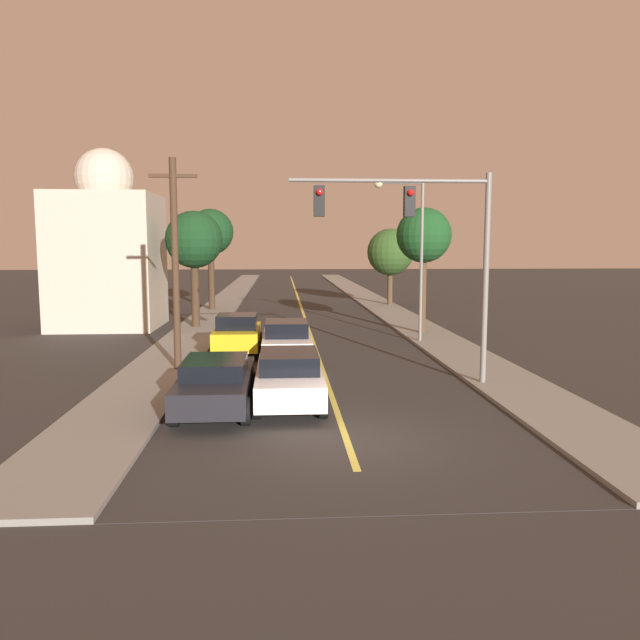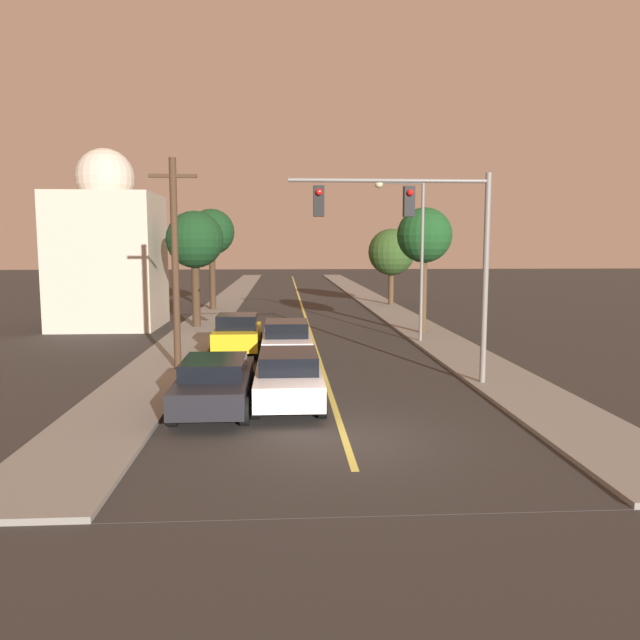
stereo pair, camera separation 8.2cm
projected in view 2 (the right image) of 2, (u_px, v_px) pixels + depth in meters
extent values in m
plane|color=#2D2B28|center=(345.00, 440.00, 14.01)|extent=(200.00, 200.00, 0.00)
cube|color=#2D2B28|center=(300.00, 300.00, 49.69)|extent=(8.83, 80.00, 0.01)
cube|color=#D1C14C|center=(300.00, 300.00, 49.69)|extent=(0.16, 76.00, 0.00)
cube|color=gray|center=(228.00, 300.00, 49.35)|extent=(2.50, 80.00, 0.12)
cube|color=gray|center=(370.00, 299.00, 50.02)|extent=(2.50, 80.00, 0.12)
cube|color=white|center=(288.00, 379.00, 17.20)|extent=(1.77, 4.91, 0.64)
cube|color=black|center=(288.00, 361.00, 16.93)|extent=(1.55, 2.21, 0.49)
cylinder|color=black|center=(260.00, 379.00, 18.69)|extent=(0.22, 0.71, 0.71)
cylinder|color=black|center=(316.00, 379.00, 18.79)|extent=(0.22, 0.71, 0.71)
cylinder|color=black|center=(256.00, 405.00, 15.67)|extent=(0.22, 0.71, 0.71)
cylinder|color=black|center=(322.00, 404.00, 15.78)|extent=(0.22, 0.71, 0.71)
cube|color=white|center=(287.00, 343.00, 23.67)|extent=(1.79, 4.43, 0.64)
cube|color=black|center=(287.00, 328.00, 23.42)|extent=(1.57, 1.99, 0.55)
cylinder|color=black|center=(265.00, 346.00, 25.01)|extent=(0.22, 0.67, 0.67)
cylinder|color=black|center=(308.00, 346.00, 25.12)|extent=(0.22, 0.67, 0.67)
cylinder|color=black|center=(263.00, 358.00, 22.29)|extent=(0.22, 0.67, 0.67)
cylinder|color=black|center=(311.00, 358.00, 22.40)|extent=(0.22, 0.67, 0.67)
cube|color=black|center=(215.00, 385.00, 16.56)|extent=(1.81, 4.91, 0.64)
cube|color=black|center=(214.00, 367.00, 16.30)|extent=(1.59, 2.21, 0.42)
cylinder|color=black|center=(191.00, 384.00, 18.05)|extent=(0.22, 0.70, 0.70)
cylinder|color=black|center=(251.00, 383.00, 18.15)|extent=(0.22, 0.70, 0.70)
cylinder|color=black|center=(173.00, 412.00, 15.03)|extent=(0.22, 0.70, 0.70)
cylinder|color=black|center=(245.00, 411.00, 15.14)|extent=(0.22, 0.70, 0.70)
cube|color=gold|center=(238.00, 337.00, 24.81)|extent=(1.73, 3.90, 0.72)
cube|color=black|center=(237.00, 321.00, 24.58)|extent=(1.53, 1.76, 0.55)
cylinder|color=black|center=(220.00, 341.00, 26.01)|extent=(0.22, 0.75, 0.75)
cylinder|color=black|center=(260.00, 341.00, 26.11)|extent=(0.22, 0.75, 0.75)
cylinder|color=black|center=(214.00, 351.00, 23.61)|extent=(0.22, 0.75, 0.75)
cylinder|color=black|center=(257.00, 350.00, 23.71)|extent=(0.22, 0.75, 0.75)
cylinder|color=slate|center=(485.00, 279.00, 19.03)|extent=(0.18, 0.18, 6.39)
cylinder|color=slate|center=(389.00, 181.00, 18.50)|extent=(6.01, 0.12, 0.12)
cube|color=black|center=(409.00, 202.00, 18.61)|extent=(0.32, 0.28, 0.90)
sphere|color=red|center=(410.00, 193.00, 18.40)|extent=(0.20, 0.20, 0.20)
cube|color=black|center=(319.00, 201.00, 18.45)|extent=(0.32, 0.28, 0.90)
sphere|color=red|center=(319.00, 192.00, 18.24)|extent=(0.20, 0.20, 0.20)
cylinder|color=slate|center=(422.00, 261.00, 27.46)|extent=(0.14, 0.14, 7.07)
cylinder|color=slate|center=(401.00, 183.00, 27.00)|extent=(1.95, 0.09, 0.09)
sphere|color=beige|center=(379.00, 184.00, 26.95)|extent=(0.36, 0.36, 0.36)
cylinder|color=#422D1E|center=(175.00, 265.00, 21.15)|extent=(0.24, 0.24, 7.14)
cube|color=#422D1E|center=(173.00, 176.00, 20.80)|extent=(1.60, 0.12, 0.12)
cylinder|color=#3D2B1C|center=(196.00, 293.00, 32.50)|extent=(0.43, 0.43, 3.49)
sphere|color=#143819|center=(195.00, 239.00, 32.17)|extent=(2.95, 2.95, 2.95)
cylinder|color=#3D2B1C|center=(212.00, 279.00, 41.21)|extent=(0.42, 0.42, 4.05)
sphere|color=#143819|center=(212.00, 232.00, 40.84)|extent=(3.00, 3.00, 3.00)
cylinder|color=#4C3823|center=(423.00, 294.00, 30.13)|extent=(0.33, 0.33, 3.79)
sphere|color=#19471E|center=(424.00, 235.00, 29.80)|extent=(2.64, 2.64, 2.64)
cylinder|color=#4C3823|center=(391.00, 286.00, 44.72)|extent=(0.38, 0.38, 2.59)
sphere|color=#2D4C1E|center=(391.00, 252.00, 44.43)|extent=(3.32, 3.32, 3.32)
cube|color=#BCB29E|center=(109.00, 261.00, 32.90)|extent=(5.26, 5.26, 7.02)
sphere|color=#BCB29E|center=(105.00, 178.00, 32.39)|extent=(2.99, 2.99, 2.99)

